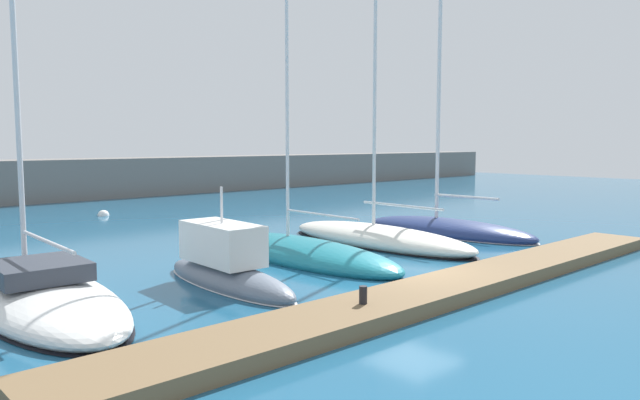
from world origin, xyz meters
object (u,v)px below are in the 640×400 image
at_px(mooring_buoy_white, 103,216).
at_px(sailboat_ivory_fourth, 377,236).
at_px(sailboat_navy_fifth, 447,229).
at_px(sailboat_teal_third, 301,252).
at_px(motorboat_slate_second, 226,268).
at_px(sailboat_white_nearest, 36,293).
at_px(dock_bollard, 363,295).

bearing_deg(mooring_buoy_white, sailboat_ivory_fourth, -75.01).
relative_size(sailboat_ivory_fourth, sailboat_navy_fifth, 1.32).
bearing_deg(sailboat_navy_fifth, sailboat_teal_third, 86.92).
height_order(motorboat_slate_second, sailboat_ivory_fourth, sailboat_ivory_fourth).
bearing_deg(sailboat_teal_third, sailboat_white_nearest, 90.26).
bearing_deg(dock_bollard, sailboat_ivory_fourth, 40.07).
distance_m(sailboat_ivory_fourth, mooring_buoy_white, 18.14).
xyz_separation_m(sailboat_navy_fifth, dock_bollard, (-12.96, -6.73, 0.37)).
relative_size(sailboat_teal_third, dock_bollard, 40.08).
bearing_deg(sailboat_teal_third, sailboat_navy_fifth, -90.47).
bearing_deg(dock_bollard, sailboat_navy_fifth, 27.42).
distance_m(sailboat_navy_fifth, mooring_buoy_white, 20.13).
height_order(sailboat_teal_third, sailboat_navy_fifth, sailboat_teal_third).
height_order(sailboat_white_nearest, motorboat_slate_second, sailboat_white_nearest).
bearing_deg(motorboat_slate_second, mooring_buoy_white, -10.23).
bearing_deg(sailboat_navy_fifth, mooring_buoy_white, 25.23).
distance_m(motorboat_slate_second, sailboat_navy_fifth, 13.50).
bearing_deg(sailboat_white_nearest, sailboat_navy_fifth, -88.51).
bearing_deg(mooring_buoy_white, sailboat_teal_third, -89.39).
height_order(motorboat_slate_second, sailboat_teal_third, sailboat_teal_third).
relative_size(motorboat_slate_second, dock_bollard, 14.79).
bearing_deg(sailboat_white_nearest, sailboat_teal_third, -88.15).
bearing_deg(mooring_buoy_white, motorboat_slate_second, -102.27).
bearing_deg(sailboat_white_nearest, sailboat_ivory_fourth, -87.20).
relative_size(motorboat_slate_second, sailboat_navy_fifth, 0.46).
xyz_separation_m(motorboat_slate_second, sailboat_ivory_fourth, (8.89, 1.79, -0.20)).
distance_m(sailboat_teal_third, sailboat_ivory_fourth, 4.51).
xyz_separation_m(sailboat_navy_fifth, mooring_buoy_white, (-9.22, 17.89, -0.25)).
relative_size(mooring_buoy_white, dock_bollard, 1.53).
height_order(sailboat_ivory_fourth, sailboat_navy_fifth, sailboat_ivory_fourth).
distance_m(motorboat_slate_second, dock_bollard, 5.33).
relative_size(sailboat_ivory_fourth, mooring_buoy_white, 27.86).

